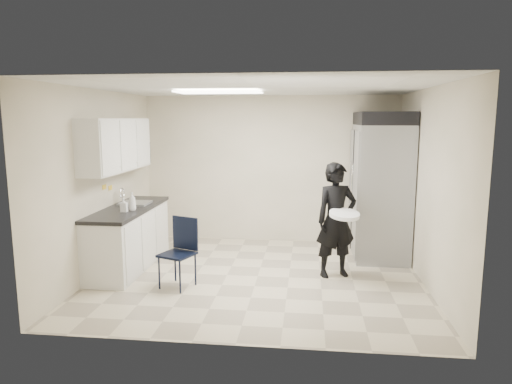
# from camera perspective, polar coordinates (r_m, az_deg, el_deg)

# --- Properties ---
(floor) EXTENTS (4.50, 4.50, 0.00)m
(floor) POSITION_cam_1_polar(r_m,az_deg,el_deg) (6.54, 0.22, -10.49)
(floor) COLOR #C1B598
(floor) RESTS_ON ground
(ceiling) EXTENTS (4.50, 4.50, 0.00)m
(ceiling) POSITION_cam_1_polar(r_m,az_deg,el_deg) (6.17, 0.23, 12.90)
(ceiling) COLOR silver
(ceiling) RESTS_ON back_wall
(back_wall) EXTENTS (4.50, 0.00, 4.50)m
(back_wall) POSITION_cam_1_polar(r_m,az_deg,el_deg) (8.19, 1.76, 2.87)
(back_wall) COLOR beige
(back_wall) RESTS_ON floor
(left_wall) EXTENTS (0.00, 4.00, 4.00)m
(left_wall) POSITION_cam_1_polar(r_m,az_deg,el_deg) (6.84, -18.86, 1.13)
(left_wall) COLOR beige
(left_wall) RESTS_ON floor
(right_wall) EXTENTS (0.00, 4.00, 4.00)m
(right_wall) POSITION_cam_1_polar(r_m,az_deg,el_deg) (6.38, 20.74, 0.48)
(right_wall) COLOR beige
(right_wall) RESTS_ON floor
(ceiling_panel) EXTENTS (1.20, 0.60, 0.02)m
(ceiling_panel) POSITION_cam_1_polar(r_m,az_deg,el_deg) (6.65, -4.65, 12.34)
(ceiling_panel) COLOR white
(ceiling_panel) RESTS_ON ceiling
(lower_counter) EXTENTS (0.60, 1.90, 0.86)m
(lower_counter) POSITION_cam_1_polar(r_m,az_deg,el_deg) (7.07, -15.59, -5.67)
(lower_counter) COLOR silver
(lower_counter) RESTS_ON floor
(countertop) EXTENTS (0.64, 1.95, 0.05)m
(countertop) POSITION_cam_1_polar(r_m,az_deg,el_deg) (6.97, -15.76, -2.05)
(countertop) COLOR black
(countertop) RESTS_ON lower_counter
(sink) EXTENTS (0.42, 0.40, 0.14)m
(sink) POSITION_cam_1_polar(r_m,az_deg,el_deg) (7.19, -14.85, -1.79)
(sink) COLOR gray
(sink) RESTS_ON countertop
(faucet) EXTENTS (0.02, 0.02, 0.24)m
(faucet) POSITION_cam_1_polar(r_m,az_deg,el_deg) (7.24, -16.38, -0.57)
(faucet) COLOR silver
(faucet) RESTS_ON countertop
(upper_cabinets) EXTENTS (0.35, 1.80, 0.75)m
(upper_cabinets) POSITION_cam_1_polar(r_m,az_deg,el_deg) (6.90, -17.06, 5.67)
(upper_cabinets) COLOR silver
(upper_cabinets) RESTS_ON left_wall
(towel_dispenser) EXTENTS (0.22, 0.30, 0.35)m
(towel_dispenser) POSITION_cam_1_polar(r_m,az_deg,el_deg) (8.00, -14.14, 4.75)
(towel_dispenser) COLOR black
(towel_dispenser) RESTS_ON left_wall
(notice_sticker_left) EXTENTS (0.00, 0.12, 0.07)m
(notice_sticker_left) POSITION_cam_1_polar(r_m,az_deg,el_deg) (6.94, -18.43, 0.59)
(notice_sticker_left) COLOR yellow
(notice_sticker_left) RESTS_ON left_wall
(notice_sticker_right) EXTENTS (0.00, 0.12, 0.07)m
(notice_sticker_right) POSITION_cam_1_polar(r_m,az_deg,el_deg) (7.12, -17.75, 0.51)
(notice_sticker_right) COLOR yellow
(notice_sticker_right) RESTS_ON left_wall
(commercial_fridge) EXTENTS (0.80, 1.35, 2.10)m
(commercial_fridge) POSITION_cam_1_polar(r_m,az_deg,el_deg) (7.57, 15.22, 0.12)
(commercial_fridge) COLOR gray
(commercial_fridge) RESTS_ON floor
(fridge_compressor) EXTENTS (0.80, 1.35, 0.20)m
(fridge_compressor) POSITION_cam_1_polar(r_m,az_deg,el_deg) (7.48, 15.59, 8.85)
(fridge_compressor) COLOR black
(fridge_compressor) RESTS_ON commercial_fridge
(folding_chair) EXTENTS (0.51, 0.51, 0.89)m
(folding_chair) POSITION_cam_1_polar(r_m,az_deg,el_deg) (6.09, -9.84, -7.71)
(folding_chair) COLOR black
(folding_chair) RESTS_ON floor
(man_tuxedo) EXTENTS (0.69, 0.58, 1.61)m
(man_tuxedo) POSITION_cam_1_polar(r_m,az_deg,el_deg) (6.44, 9.99, -3.49)
(man_tuxedo) COLOR black
(man_tuxedo) RESTS_ON floor
(bucket_lid) EXTENTS (0.52, 0.52, 0.05)m
(bucket_lid) POSITION_cam_1_polar(r_m,az_deg,el_deg) (6.19, 11.00, -2.76)
(bucket_lid) COLOR white
(bucket_lid) RESTS_ON man_tuxedo
(soap_bottle_a) EXTENTS (0.12, 0.12, 0.26)m
(soap_bottle_a) POSITION_cam_1_polar(r_m,az_deg,el_deg) (6.68, -15.20, -1.14)
(soap_bottle_a) COLOR white
(soap_bottle_a) RESTS_ON countertop
(soap_bottle_b) EXTENTS (0.09, 0.10, 0.20)m
(soap_bottle_b) POSITION_cam_1_polar(r_m,az_deg,el_deg) (6.61, -16.19, -1.57)
(soap_bottle_b) COLOR silver
(soap_bottle_b) RESTS_ON countertop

